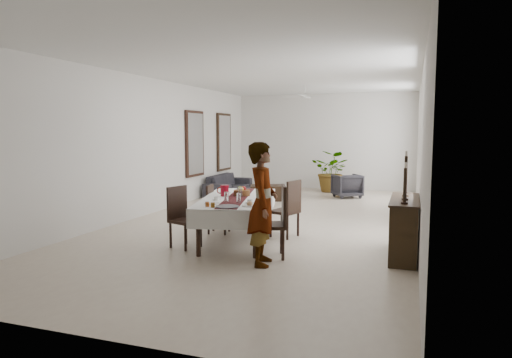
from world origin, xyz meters
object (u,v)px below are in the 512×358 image
Objects in this scene: red_pitcher at (225,191)px; woman at (263,204)px; sofa at (229,185)px; sideboard_body at (404,229)px; dining_table_top at (237,200)px.

red_pitcher is 0.11× the size of woman.
woman is 7.49m from sofa.
woman is 1.22× the size of sideboard_body.
red_pitcher reaches higher than sideboard_body.
sideboard_body is (1.95, 1.12, -0.46)m from woman.
sofa is (-2.40, 5.41, -0.42)m from dining_table_top.
sideboard_body reaches higher than sofa.
sofa is (-5.25, 5.58, -0.13)m from sideboard_body.
red_pitcher reaches higher than sofa.
sideboard_body is (2.86, -0.18, -0.29)m from dining_table_top.
dining_table_top is 5.93m from sofa.
sideboard_body is 7.67m from sofa.
dining_table_top is 0.33m from red_pitcher.
woman is at bearing -150.16° from sideboard_body.
woman reaches higher than sofa.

